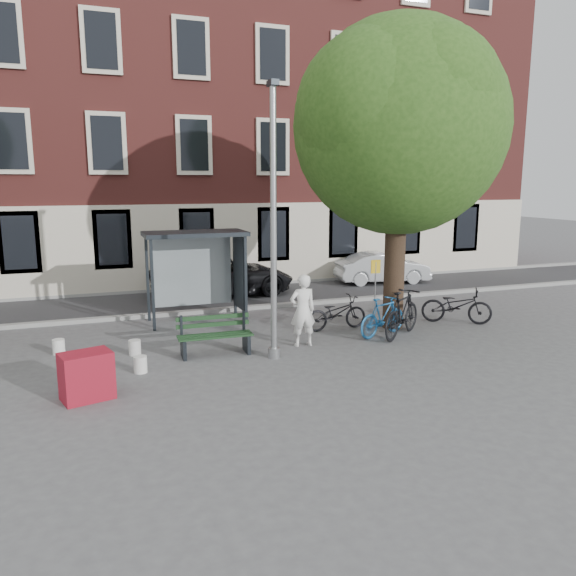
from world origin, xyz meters
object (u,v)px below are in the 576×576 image
Objects in this scene: painter at (303,310)px; bike_b at (383,317)px; bench at (215,337)px; bike_d at (402,313)px; bike_a at (336,313)px; bike_c at (457,306)px; car_dark at (223,276)px; lamppost at (274,237)px; bus_shelter at (208,255)px; red_stand at (87,376)px; car_silver at (383,268)px; notice_sign at (375,277)px.

painter is 2.35m from bike_b.
bike_d reaches higher than bench.
painter is 1.88m from bike_a.
painter is 1.02× the size of bench.
bike_c reaches higher than bike_a.
car_dark reaches higher than bench.
bike_c is (2.67, 0.48, -0.01)m from bike_b.
lamppost is at bearing 62.87° from bike_d.
bike_b is (3.90, -3.30, -1.40)m from bus_shelter.
lamppost is at bearing -81.57° from bus_shelter.
bike_a is 0.91× the size of bike_c.
lamppost is at bearing 16.15° from red_stand.
car_silver is (4.80, 5.96, 0.15)m from bike_a.
bike_b is 2.71m from bike_c.
bench is at bearing 104.48° from bike_a.
bench is at bearing 33.84° from red_stand.
car_dark is (-3.09, 7.00, 0.08)m from bike_d.
painter is at bearing 51.88° from bike_d.
painter is 0.87× the size of bike_d.
car_silver is 14.41m from red_stand.
lamppost is 3.13× the size of bike_c.
bike_b is at bearing 13.75° from lamppost.
painter reaches higher than car_silver.
notice_sign is at bearing -149.25° from car_dark.
car_silver is 2.12× the size of notice_sign.
red_stand is (-11.29, -8.95, -0.16)m from car_silver.
car_dark is 6.05m from notice_sign.
car_dark is at bearing -85.74° from painter.
bike_c is 10.33m from red_stand.
car_dark reaches higher than red_stand.
bike_d is 7.65m from car_dark.
car_dark is (-1.78, 5.76, 0.24)m from bike_a.
bike_c is at bearing -143.27° from car_dark.
lamppost is 1.64× the size of car_silver.
lamppost reaches higher than painter.
painter is 1.01× the size of bike_a.
bike_d is (-2.23, -0.71, 0.11)m from bike_c.
bike_b reaches higher than red_stand.
lamppost is 2.95× the size of bike_d.
bike_b is 0.34× the size of car_dark.
bus_shelter is (-0.61, 4.11, -0.87)m from lamppost.
bike_d is at bearing 179.18° from painter.
car_silver is at bearing 25.09° from bus_shelter.
car_dark reaches higher than bike_b.
car_silver is at bearing 47.11° from lamppost.
bench is 3.78m from bike_a.
lamppost reaches higher than bus_shelter.
car_silver is at bearing -61.76° from bike_d.
painter is at bearing -147.71° from notice_sign.
bus_shelter is 0.56× the size of car_dark.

